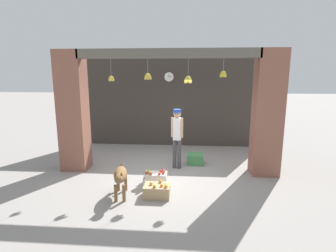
% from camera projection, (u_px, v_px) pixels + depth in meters
% --- Properties ---
extents(ground_plane, '(60.00, 60.00, 0.00)m').
position_uv_depth(ground_plane, '(167.00, 175.00, 6.99)').
color(ground_plane, gray).
extents(shop_back_wall, '(6.49, 0.12, 3.26)m').
position_uv_depth(shop_back_wall, '(173.00, 102.00, 9.62)').
color(shop_back_wall, '#38332D').
rests_on(shop_back_wall, ground_plane).
extents(shop_pillar_left, '(0.70, 0.60, 3.26)m').
position_uv_depth(shop_pillar_left, '(73.00, 112.00, 7.16)').
color(shop_pillar_left, brown).
rests_on(shop_pillar_left, ground_plane).
extents(shop_pillar_right, '(0.70, 0.60, 3.26)m').
position_uv_depth(shop_pillar_right, '(267.00, 114.00, 6.77)').
color(shop_pillar_right, brown).
rests_on(shop_pillar_right, ground_plane).
extents(storefront_awning, '(4.59, 0.27, 0.87)m').
position_uv_depth(storefront_awning, '(168.00, 55.00, 6.50)').
color(storefront_awning, '#5B564C').
extents(dog, '(0.40, 1.02, 0.70)m').
position_uv_depth(dog, '(120.00, 176.00, 5.66)').
color(dog, brown).
rests_on(dog, ground_plane).
extents(shopkeeper, '(0.34, 0.29, 1.70)m').
position_uv_depth(shopkeeper, '(177.00, 134.00, 7.29)').
color(shopkeeper, '#424247').
rests_on(shopkeeper, ground_plane).
extents(fruit_crate_oranges, '(0.57, 0.42, 0.33)m').
position_uv_depth(fruit_crate_oranges, '(157.00, 190.00, 5.74)').
color(fruit_crate_oranges, tan).
rests_on(fruit_crate_oranges, ground_plane).
extents(fruit_crate_apples, '(0.54, 0.34, 0.34)m').
position_uv_depth(fruit_crate_apples, '(156.00, 178.00, 6.41)').
color(fruit_crate_apples, silver).
rests_on(fruit_crate_apples, ground_plane).
extents(produce_box_green, '(0.47, 0.42, 0.31)m').
position_uv_depth(produce_box_green, '(195.00, 159.00, 7.81)').
color(produce_box_green, '#42844C').
rests_on(produce_box_green, ground_plane).
extents(water_bottle, '(0.06, 0.06, 0.29)m').
position_uv_depth(water_bottle, '(144.00, 184.00, 6.06)').
color(water_bottle, silver).
rests_on(water_bottle, ground_plane).
extents(wall_clock, '(0.35, 0.03, 0.35)m').
position_uv_depth(wall_clock, '(169.00, 77.00, 9.38)').
color(wall_clock, black).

